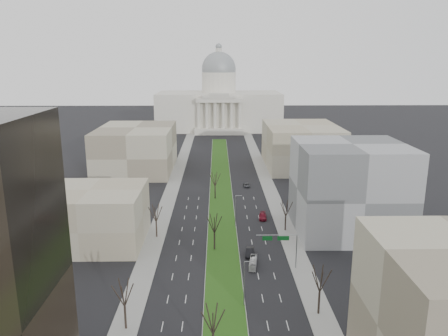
{
  "coord_description": "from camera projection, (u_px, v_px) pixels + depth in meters",
  "views": [
    {
      "loc": [
        -1.27,
        -18.84,
        45.51
      ],
      "look_at": [
        0.86,
        112.99,
        12.39
      ],
      "focal_mm": 35.0,
      "sensor_mm": 36.0,
      "label": 1
    }
  ],
  "objects": [
    {
      "name": "building_far_right",
      "position": [
        301.0,
        146.0,
        187.74
      ],
      "size": [
        30.0,
        40.0,
        18.0
      ],
      "primitive_type": "cube",
      "color": "tan",
      "rests_on": "ground"
    },
    {
      "name": "median",
      "position": [
        221.0,
        199.0,
        144.74
      ],
      "size": [
        8.0,
        222.03,
        0.2
      ],
      "color": "#999993",
      "rests_on": "ground"
    },
    {
      "name": "sidewalk_left",
      "position": [
        159.0,
        227.0,
        121.21
      ],
      "size": [
        5.0,
        330.0,
        0.15
      ],
      "primitive_type": "cube",
      "color": "gray",
      "rests_on": "ground"
    },
    {
      "name": "box_van",
      "position": [
        253.0,
        263.0,
        98.2
      ],
      "size": [
        2.43,
        6.58,
        1.79
      ],
      "primitive_type": "imported",
      "rotation": [
        0.0,
        0.0,
        -0.15
      ],
      "color": "silver",
      "rests_on": "ground"
    },
    {
      "name": "tree_right_far",
      "position": [
        286.0,
        208.0,
        117.27
      ],
      "size": [
        5.04,
        5.04,
        9.07
      ],
      "color": "black",
      "rests_on": "ground"
    },
    {
      "name": "car_grey_far",
      "position": [
        247.0,
        185.0,
        159.37
      ],
      "size": [
        2.21,
        4.58,
        1.26
      ],
      "primitive_type": "imported",
      "rotation": [
        0.0,
        0.0,
        0.03
      ],
      "color": "#424449",
      "rests_on": "ground"
    },
    {
      "name": "tree_median_b",
      "position": [
        214.0,
        223.0,
        105.22
      ],
      "size": [
        5.4,
        5.4,
        9.72
      ],
      "color": "black",
      "rests_on": "ground"
    },
    {
      "name": "tree_left_mid",
      "position": [
        124.0,
        292.0,
        73.95
      ],
      "size": [
        5.4,
        5.4,
        9.72
      ],
      "color": "black",
      "rests_on": "ground"
    },
    {
      "name": "building_grey_right",
      "position": [
        349.0,
        188.0,
        116.2
      ],
      "size": [
        28.0,
        26.0,
        24.0
      ],
      "primitive_type": "cube",
      "color": "slate",
      "rests_on": "ground"
    },
    {
      "name": "building_far_left",
      "position": [
        136.0,
        149.0,
        181.8
      ],
      "size": [
        30.0,
        40.0,
        18.0
      ],
      "primitive_type": "cube",
      "color": "gray",
      "rests_on": "ground"
    },
    {
      "name": "mast_arm_signs",
      "position": [
        284.0,
        243.0,
        96.01
      ],
      "size": [
        9.12,
        0.24,
        8.09
      ],
      "color": "gray",
      "rests_on": "ground"
    },
    {
      "name": "tree_right_mid",
      "position": [
        320.0,
        279.0,
        78.33
      ],
      "size": [
        5.52,
        5.52,
        9.94
      ],
      "color": "black",
      "rests_on": "ground"
    },
    {
      "name": "streetlamp_median_c",
      "position": [
        236.0,
        210.0,
        120.39
      ],
      "size": [
        1.9,
        0.2,
        9.16
      ],
      "color": "gray",
      "rests_on": "ground"
    },
    {
      "name": "tree_median_c",
      "position": [
        215.0,
        179.0,
        144.01
      ],
      "size": [
        5.4,
        5.4,
        9.72
      ],
      "color": "black",
      "rests_on": "ground"
    },
    {
      "name": "car_red",
      "position": [
        263.0,
        216.0,
        127.43
      ],
      "size": [
        2.62,
        5.44,
        1.53
      ],
      "primitive_type": "imported",
      "rotation": [
        0.0,
        0.0,
        -0.09
      ],
      "color": "maroon",
      "rests_on": "ground"
    },
    {
      "name": "tree_left_far",
      "position": [
        156.0,
        213.0,
        112.78
      ],
      "size": [
        5.28,
        5.28,
        9.5
      ],
      "color": "black",
      "rests_on": "ground"
    },
    {
      "name": "streetlamp_median_b",
      "position": [
        244.0,
        283.0,
        81.6
      ],
      "size": [
        1.9,
        0.2,
        9.16
      ],
      "color": "gray",
      "rests_on": "ground"
    },
    {
      "name": "car_black",
      "position": [
        250.0,
        252.0,
        103.76
      ],
      "size": [
        2.4,
        5.19,
        1.65
      ],
      "primitive_type": "imported",
      "rotation": [
        0.0,
        0.0,
        -0.13
      ],
      "color": "black",
      "rests_on": "ground"
    },
    {
      "name": "capitol",
      "position": [
        219.0,
        104.0,
        286.83
      ],
      "size": [
        80.0,
        46.0,
        55.0
      ],
      "color": "beige",
      "rests_on": "ground"
    },
    {
      "name": "ground",
      "position": [
        221.0,
        199.0,
        145.75
      ],
      "size": [
        600.0,
        600.0,
        0.0
      ],
      "primitive_type": "plane",
      "color": "black",
      "rests_on": "ground"
    },
    {
      "name": "tree_median_a",
      "position": [
        213.0,
        319.0,
        66.43
      ],
      "size": [
        5.4,
        5.4,
        9.72
      ],
      "color": "black",
      "rests_on": "ground"
    },
    {
      "name": "building_beige_left",
      "position": [
        91.0,
        216.0,
        109.58
      ],
      "size": [
        26.0,
        22.0,
        14.0
      ],
      "primitive_type": "cube",
      "color": "tan",
      "rests_on": "ground"
    },
    {
      "name": "sidewalk_right",
      "position": [
        285.0,
        226.0,
        121.76
      ],
      "size": [
        5.0,
        330.0,
        0.15
      ],
      "primitive_type": "cube",
      "color": "gray",
      "rests_on": "ground"
    }
  ]
}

